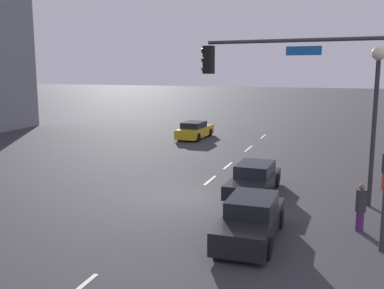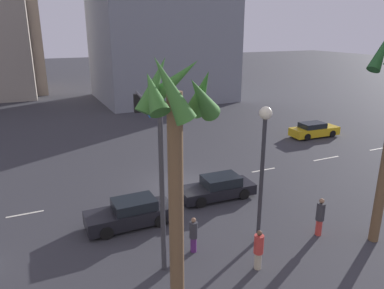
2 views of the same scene
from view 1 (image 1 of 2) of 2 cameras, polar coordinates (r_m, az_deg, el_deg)
name	(u,v)px [view 1 (image 1 of 2)]	position (r m, az deg, el deg)	size (l,w,h in m)	color
ground_plane	(191,196)	(19.78, -0.07, -6.55)	(220.00, 220.00, 0.00)	#333338
lane_stripe_0	(263,137)	(36.90, 9.05, 1.01)	(2.35, 0.14, 0.01)	silver
lane_stripe_1	(249,149)	(31.26, 7.20, -0.53)	(2.44, 0.14, 0.01)	silver
lane_stripe_2	(228,166)	(25.75, 4.58, -2.70)	(1.92, 0.14, 0.01)	silver
lane_stripe_3	(210,180)	(22.42, 2.32, -4.57)	(1.97, 0.14, 0.01)	silver
car_0	(195,130)	(35.54, 0.35, 1.81)	(4.60, 1.92, 1.33)	gold
car_1	(251,220)	(15.00, 7.47, -9.47)	(4.35, 1.81, 1.37)	black
car_2	(254,179)	(20.37, 7.87, -4.40)	(4.46, 1.91, 1.31)	black
traffic_signal	(320,100)	(14.53, 16.02, 5.43)	(1.12, 6.23, 6.65)	#38383D
streetlamp	(376,96)	(19.00, 22.37, 5.70)	(0.56, 0.56, 6.39)	#2D2D33
pedestrian_1	(361,206)	(16.50, 20.66, -7.37)	(0.37, 0.37, 1.68)	#59266B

